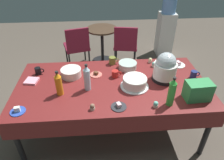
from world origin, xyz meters
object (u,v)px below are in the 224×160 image
at_px(slow_cooker, 165,68).
at_px(dessert_plate_white, 178,64).
at_px(dessert_plate_cobalt, 18,111).
at_px(soda_carton, 198,91).
at_px(cupcake_cocoa, 154,64).
at_px(water_cooler, 166,28).
at_px(soda_bottle_water, 87,78).
at_px(coffee_mug_red, 115,74).
at_px(cupcake_rose, 150,60).
at_px(glass_salad_bowl, 128,65).
at_px(coffee_mug_black, 38,71).
at_px(coffee_mug_olive, 112,60).
at_px(maroon_chair_right, 126,43).
at_px(potluck_table, 112,88).
at_px(frosted_layer_cake, 135,82).
at_px(soda_bottle_orange_juice, 59,84).
at_px(dessert_plate_coral, 96,74).
at_px(cupcake_berry, 156,104).
at_px(ceramic_snack_bowl, 71,73).
at_px(dessert_plate_charcoal, 119,106).
at_px(cupcake_lemon, 92,107).
at_px(coffee_mug_navy, 194,74).
at_px(maroon_chair_left, 77,45).
at_px(round_cafe_table, 102,39).
at_px(soda_bottle_lime_soda, 172,92).

height_order(slow_cooker, dessert_plate_white, slow_cooker).
height_order(dessert_plate_cobalt, soda_carton, soda_carton).
height_order(cupcake_cocoa, water_cooler, water_cooler).
distance_m(soda_bottle_water, coffee_mug_red, 0.41).
height_order(cupcake_rose, coffee_mug_red, coffee_mug_red).
xyz_separation_m(glass_salad_bowl, coffee_mug_black, (-1.11, -0.05, 0.00)).
bearing_deg(coffee_mug_olive, maroon_chair_right, 73.91).
bearing_deg(potluck_table, coffee_mug_red, 69.82).
bearing_deg(frosted_layer_cake, water_cooler, 64.62).
distance_m(soda_bottle_orange_juice, water_cooler, 2.99).
relative_size(dessert_plate_coral, coffee_mug_olive, 1.15).
bearing_deg(cupcake_berry, coffee_mug_olive, 111.98).
bearing_deg(soda_bottle_water, soda_carton, -12.34).
relative_size(coffee_mug_black, coffee_mug_olive, 0.87).
distance_m(ceramic_snack_bowl, soda_bottle_water, 0.36).
bearing_deg(ceramic_snack_bowl, dessert_plate_charcoal, -49.55).
xyz_separation_m(coffee_mug_red, maroon_chair_right, (0.34, 1.51, -0.30)).
distance_m(cupcake_lemon, maroon_chair_right, 2.18).
height_order(coffee_mug_olive, soda_carton, soda_carton).
distance_m(potluck_table, dessert_plate_coral, 0.28).
relative_size(cupcake_cocoa, coffee_mug_olive, 0.52).
bearing_deg(frosted_layer_cake, cupcake_cocoa, 52.41).
relative_size(glass_salad_bowl, coffee_mug_olive, 1.80).
xyz_separation_m(coffee_mug_olive, coffee_mug_navy, (0.94, -0.41, -0.00)).
xyz_separation_m(dessert_plate_cobalt, maroon_chair_left, (0.42, 2.05, -0.27)).
bearing_deg(round_cafe_table, soda_bottle_water, -96.58).
height_order(cupcake_lemon, coffee_mug_navy, coffee_mug_navy).
bearing_deg(dessert_plate_white, coffee_mug_olive, 173.22).
bearing_deg(cupcake_berry, cupcake_lemon, 178.96).
bearing_deg(slow_cooker, coffee_mug_black, 171.08).
height_order(dessert_plate_cobalt, soda_bottle_water, soda_bottle_water).
bearing_deg(water_cooler, frosted_layer_cake, -115.38).
bearing_deg(dessert_plate_white, soda_bottle_lime_soda, -114.99).
bearing_deg(glass_salad_bowl, dessert_plate_charcoal, -104.62).
bearing_deg(dessert_plate_cobalt, maroon_chair_right, 56.97).
bearing_deg(ceramic_snack_bowl, maroon_chair_left, 91.93).
height_order(slow_cooker, round_cafe_table, slow_cooker).
bearing_deg(cupcake_berry, coffee_mug_red, 121.47).
distance_m(slow_cooker, ceramic_snack_bowl, 1.12).
distance_m(coffee_mug_black, maroon_chair_left, 1.46).
distance_m(potluck_table, coffee_mug_olive, 0.47).
xyz_separation_m(cupcake_lemon, coffee_mug_red, (0.28, 0.56, 0.01)).
bearing_deg(maroon_chair_left, dessert_plate_coral, -76.56).
xyz_separation_m(dessert_plate_coral, coffee_mug_black, (-0.71, 0.08, 0.03)).
distance_m(coffee_mug_red, maroon_chair_right, 1.58).
relative_size(cupcake_rose, soda_bottle_lime_soda, 0.21).
relative_size(dessert_plate_white, dessert_plate_coral, 1.28).
xyz_separation_m(maroon_chair_left, round_cafe_table, (0.48, 0.22, 0.01)).
height_order(slow_cooker, cupcake_rose, slow_cooker).
relative_size(cupcake_lemon, coffee_mug_black, 0.60).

